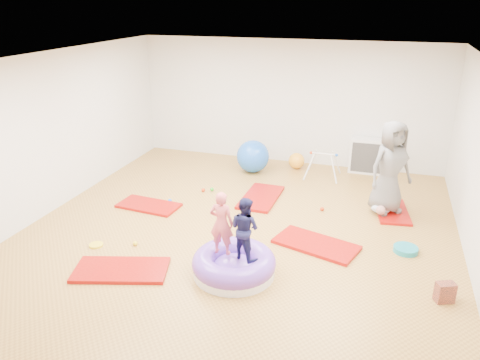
% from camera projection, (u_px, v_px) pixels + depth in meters
% --- Properties ---
extents(room, '(7.01, 8.01, 2.81)m').
position_uv_depth(room, '(234.00, 156.00, 7.09)').
color(room, '#AA8039').
rests_on(room, ground).
extents(gym_mat_front_left, '(1.45, 1.00, 0.05)m').
position_uv_depth(gym_mat_front_left, '(121.00, 270.00, 6.66)').
color(gym_mat_front_left, '#A4180E').
rests_on(gym_mat_front_left, ground).
extents(gym_mat_mid_left, '(1.18, 0.66, 0.05)m').
position_uv_depth(gym_mat_mid_left, '(149.00, 205.00, 8.72)').
color(gym_mat_mid_left, '#A4180E').
rests_on(gym_mat_mid_left, ground).
extents(gym_mat_center_back, '(0.67, 1.29, 0.05)m').
position_uv_depth(gym_mat_center_back, '(261.00, 197.00, 9.07)').
color(gym_mat_center_back, '#A4180E').
rests_on(gym_mat_center_back, ground).
extents(gym_mat_right, '(1.42, 0.99, 0.05)m').
position_uv_depth(gym_mat_right, '(316.00, 244.00, 7.35)').
color(gym_mat_right, '#A4180E').
rests_on(gym_mat_right, ground).
extents(gym_mat_rear_right, '(0.69, 1.15, 0.05)m').
position_uv_depth(gym_mat_rear_right, '(392.00, 211.00, 8.49)').
color(gym_mat_rear_right, '#A4180E').
rests_on(gym_mat_rear_right, ground).
extents(inflatable_cushion, '(1.19, 1.19, 0.37)m').
position_uv_depth(inflatable_cushion, '(234.00, 265.00, 6.57)').
color(inflatable_cushion, white).
rests_on(inflatable_cushion, ground).
extents(child_pink, '(0.34, 0.23, 0.93)m').
position_uv_depth(child_pink, '(221.00, 220.00, 6.40)').
color(child_pink, '#DB585D').
rests_on(child_pink, inflatable_cushion).
extents(child_navy, '(0.54, 0.49, 0.90)m').
position_uv_depth(child_navy, '(245.00, 225.00, 6.30)').
color(child_navy, '#161640').
rests_on(child_navy, inflatable_cushion).
extents(adult_caregiver, '(0.97, 0.92, 1.66)m').
position_uv_depth(adult_caregiver, '(390.00, 167.00, 8.16)').
color(adult_caregiver, '#606060').
rests_on(adult_caregiver, gym_mat_rear_right).
extents(infant, '(0.35, 0.35, 0.21)m').
position_uv_depth(infant, '(381.00, 208.00, 8.31)').
color(infant, '#C5D6FC').
rests_on(infant, gym_mat_rear_right).
extents(ball_pit_balls, '(2.89, 2.51, 0.08)m').
position_uv_depth(ball_pit_balls, '(212.00, 209.00, 8.55)').
color(ball_pit_balls, green).
rests_on(ball_pit_balls, ground).
extents(exercise_ball_blue, '(0.72, 0.72, 0.72)m').
position_uv_depth(exercise_ball_blue, '(253.00, 156.00, 10.34)').
color(exercise_ball_blue, blue).
rests_on(exercise_ball_blue, ground).
extents(exercise_ball_orange, '(0.36, 0.36, 0.36)m').
position_uv_depth(exercise_ball_orange, '(297.00, 161.00, 10.60)').
color(exercise_ball_orange, orange).
rests_on(exercise_ball_orange, ground).
extents(infant_play_gym, '(0.73, 0.69, 0.56)m').
position_uv_depth(infant_play_gym, '(323.00, 161.00, 9.98)').
color(infant_play_gym, silver).
rests_on(infant_play_gym, ground).
extents(cube_shelf, '(0.77, 0.38, 0.77)m').
position_uv_depth(cube_shelf, '(367.00, 156.00, 10.30)').
color(cube_shelf, silver).
rests_on(cube_shelf, ground).
extents(balance_disc, '(0.37, 0.37, 0.08)m').
position_uv_depth(balance_disc, '(406.00, 249.00, 7.17)').
color(balance_disc, teal).
rests_on(balance_disc, ground).
extents(backpack, '(0.27, 0.23, 0.27)m').
position_uv_depth(backpack, '(445.00, 292.00, 5.98)').
color(backpack, '#BE492C').
rests_on(backpack, ground).
extents(yellow_toy, '(0.22, 0.22, 0.03)m').
position_uv_depth(yellow_toy, '(96.00, 245.00, 7.35)').
color(yellow_toy, yellow).
rests_on(yellow_toy, ground).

